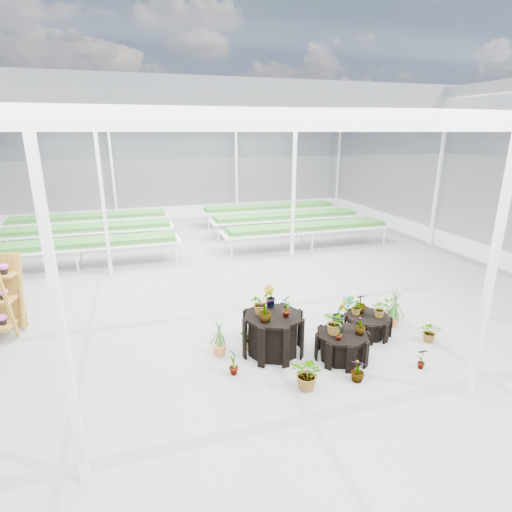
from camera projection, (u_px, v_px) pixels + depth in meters
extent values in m
plane|color=gray|center=(237.00, 316.00, 9.52)|extent=(24.00, 24.00, 0.00)
cylinder|color=black|center=(273.00, 334.00, 7.84)|extent=(1.30, 1.30, 0.82)
cylinder|color=black|center=(342.00, 346.00, 7.66)|extent=(1.19, 1.19, 0.53)
cylinder|color=black|center=(368.00, 325.00, 8.60)|extent=(1.22, 1.22, 0.43)
imported|color=#2B6123|center=(260.00, 303.00, 7.72)|extent=(0.52, 0.52, 0.44)
imported|color=#2B6123|center=(286.00, 306.00, 7.55)|extent=(0.27, 0.30, 0.47)
imported|color=#2B6123|center=(270.00, 297.00, 8.00)|extent=(0.30, 0.31, 0.44)
imported|color=#2B6123|center=(265.00, 311.00, 7.38)|extent=(0.33, 0.33, 0.43)
imported|color=#2B6123|center=(335.00, 323.00, 7.49)|extent=(0.48, 0.52, 0.48)
imported|color=#2B6123|center=(360.00, 325.00, 7.51)|extent=(0.29, 0.29, 0.37)
imported|color=#2B6123|center=(339.00, 313.00, 7.77)|extent=(0.41, 0.39, 0.58)
imported|color=#2B6123|center=(339.00, 332.00, 7.30)|extent=(0.21, 0.21, 0.33)
imported|color=#2B6123|center=(356.00, 307.00, 8.55)|extent=(0.37, 0.33, 0.36)
imported|color=#2B6123|center=(380.00, 309.00, 8.44)|extent=(0.45, 0.44, 0.38)
imported|color=#2B6123|center=(361.00, 303.00, 8.64)|extent=(0.25, 0.25, 0.44)
imported|color=#2B6123|center=(234.00, 362.00, 7.14)|extent=(0.28, 0.33, 0.54)
imported|color=#2B6123|center=(252.00, 338.00, 7.99)|extent=(0.58, 0.58, 0.49)
imported|color=#2B6123|center=(308.00, 374.00, 6.73)|extent=(0.71, 0.72, 0.60)
imported|color=#2B6123|center=(358.00, 370.00, 6.97)|extent=(0.33, 0.33, 0.43)
imported|color=#2B6123|center=(422.00, 358.00, 7.34)|extent=(0.27, 0.22, 0.44)
imported|color=#2B6123|center=(431.00, 332.00, 8.29)|extent=(0.54, 0.52, 0.45)
imported|color=#2B6123|center=(392.00, 311.00, 9.25)|extent=(0.53, 0.50, 0.47)
imported|color=#2B6123|center=(348.00, 308.00, 9.19)|extent=(0.36, 0.39, 0.62)
imported|color=#2B6123|center=(285.00, 312.00, 9.07)|extent=(0.40, 0.38, 0.58)
imported|color=#2B6123|center=(255.00, 321.00, 8.50)|extent=(0.38, 0.43, 0.68)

